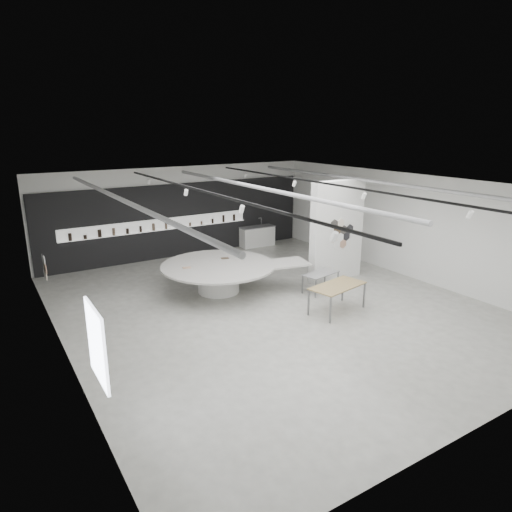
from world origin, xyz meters
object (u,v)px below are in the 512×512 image
sample_table_wood (338,287)px  partition_column (337,231)px  kitchen_counter (257,236)px  sample_table_stone (321,274)px  display_island (221,274)px

sample_table_wood → partition_column: bearing=49.7°
partition_column → sample_table_wood: size_ratio=1.87×
kitchen_counter → sample_table_stone: bearing=-100.7°
kitchen_counter → sample_table_wood: bearing=-103.1°
sample_table_stone → kitchen_counter: (1.40, 6.28, -0.13)m
kitchen_counter → display_island: bearing=-131.5°
sample_table_stone → kitchen_counter: 6.44m
partition_column → sample_table_stone: (-1.31, -0.76, -1.20)m
display_island → kitchen_counter: bearing=58.3°
display_island → sample_table_wood: display_island is taller
sample_table_stone → kitchen_counter: kitchen_counter is taller
sample_table_stone → sample_table_wood: bearing=-113.5°
display_island → kitchen_counter: 6.24m
display_island → kitchen_counter: size_ratio=3.12×
kitchen_counter → partition_column: bearing=-89.1°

